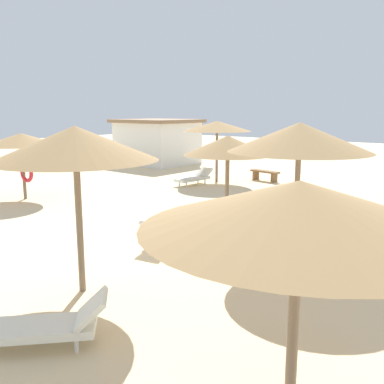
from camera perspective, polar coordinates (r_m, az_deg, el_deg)
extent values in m
plane|color=beige|center=(9.39, -12.02, -9.89)|extent=(80.00, 80.00, 0.00)
cylinder|color=#75604C|center=(12.35, 4.73, 0.48)|extent=(0.12, 0.12, 2.14)
cone|color=#9E7A4C|center=(12.18, 4.82, 6.26)|extent=(2.54, 2.54, 0.56)
cylinder|color=#75604C|center=(7.95, -14.86, -4.27)|extent=(0.12, 0.12, 2.53)
cone|color=#9E7A4C|center=(7.71, -15.39, 6.32)|extent=(2.91, 2.91, 0.60)
cylinder|color=#75604C|center=(9.59, 13.80, -1.68)|extent=(0.12, 0.12, 2.52)
cone|color=#9E7A4C|center=(9.39, 14.21, 7.14)|extent=(3.07, 3.07, 0.63)
cylinder|color=#75604C|center=(19.81, 3.34, 4.89)|extent=(0.12, 0.12, 2.45)
cone|color=#9E7A4C|center=(19.72, 3.39, 8.82)|extent=(3.15, 3.15, 0.46)
cylinder|color=#75604C|center=(4.68, 13.41, -17.04)|extent=(0.12, 0.12, 2.25)
cone|color=#9E7A4C|center=(4.25, 14.16, -1.72)|extent=(3.15, 3.15, 0.49)
cylinder|color=#75604C|center=(17.11, -21.66, 2.61)|extent=(0.12, 0.12, 2.12)
cone|color=#9E7A4C|center=(16.99, -21.94, 6.57)|extent=(2.82, 2.82, 0.46)
torus|color=red|center=(16.92, -21.29, 2.37)|extent=(0.71, 0.20, 0.70)
cube|color=silver|center=(10.90, -2.56, -5.17)|extent=(0.95, 1.79, 0.12)
cube|color=silver|center=(10.19, -4.94, -4.96)|extent=(0.72, 0.58, 0.41)
cylinder|color=silver|center=(10.35, -3.26, -7.03)|extent=(0.06, 0.06, 0.22)
cylinder|color=silver|center=(10.59, -5.29, -6.66)|extent=(0.06, 0.06, 0.22)
cylinder|color=silver|center=(11.34, 0.00, -5.41)|extent=(0.06, 0.06, 0.22)
cylinder|color=silver|center=(11.55, -1.92, -5.11)|extent=(0.06, 0.06, 0.22)
cube|color=silver|center=(6.65, -20.42, -16.80)|extent=(1.61, 1.69, 0.12)
cube|color=silver|center=(6.41, -13.34, -14.98)|extent=(0.78, 0.77, 0.43)
cylinder|color=silver|center=(6.82, -14.76, -17.34)|extent=(0.06, 0.06, 0.22)
cylinder|color=silver|center=(6.44, -15.23, -19.18)|extent=(0.06, 0.06, 0.22)
cube|color=silver|center=(11.49, 10.36, -4.50)|extent=(1.70, 1.60, 0.12)
cube|color=silver|center=(12.18, 9.16, -2.68)|extent=(0.82, 0.83, 0.32)
cylinder|color=silver|center=(12.01, 8.40, -4.59)|extent=(0.06, 0.06, 0.22)
cylinder|color=silver|center=(12.15, 10.39, -4.48)|extent=(0.06, 0.06, 0.22)
cylinder|color=silver|center=(10.92, 10.27, -6.24)|extent=(0.06, 0.06, 0.22)
cylinder|color=silver|center=(11.07, 12.43, -6.09)|extent=(0.06, 0.06, 0.22)
cube|color=silver|center=(19.02, 0.04, 1.78)|extent=(0.77, 1.74, 0.12)
cube|color=silver|center=(19.56, 1.68, 2.68)|extent=(0.68, 0.54, 0.38)
cylinder|color=silver|center=(19.62, 0.81, 1.56)|extent=(0.06, 0.06, 0.22)
cylinder|color=silver|center=(19.32, 1.75, 1.41)|extent=(0.06, 0.06, 0.22)
cylinder|color=silver|center=(18.78, -1.72, 1.13)|extent=(0.06, 0.06, 0.22)
cylinder|color=silver|center=(18.47, -0.77, 0.97)|extent=(0.06, 0.06, 0.22)
cube|color=brown|center=(20.42, 9.76, 2.73)|extent=(1.54, 0.62, 0.08)
cube|color=brown|center=(20.80, 8.56, 2.24)|extent=(0.17, 0.37, 0.41)
cube|color=brown|center=(20.12, 10.95, 1.87)|extent=(0.17, 0.37, 0.41)
cube|color=white|center=(26.77, -4.68, 6.54)|extent=(4.23, 3.65, 2.55)
cube|color=#8C6B4C|center=(26.70, -4.73, 9.48)|extent=(4.63, 4.05, 0.20)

